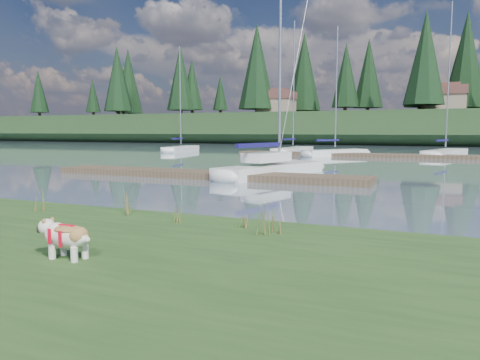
% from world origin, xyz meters
% --- Properties ---
extents(ground, '(200.00, 200.00, 0.00)m').
position_xyz_m(ground, '(0.00, 30.00, 0.00)').
color(ground, slate).
rests_on(ground, ground).
extents(ridge, '(200.00, 20.00, 5.00)m').
position_xyz_m(ridge, '(0.00, 73.00, 2.50)').
color(ridge, '#1A3017').
rests_on(ridge, ground).
extents(bulldog, '(0.94, 0.42, 0.57)m').
position_xyz_m(bulldog, '(1.61, -5.48, 0.71)').
color(bulldog, silver).
rests_on(bulldog, bank).
extents(sailboat_main, '(3.70, 8.51, 12.08)m').
position_xyz_m(sailboat_main, '(-1.11, 11.78, 0.42)').
color(sailboat_main, silver).
rests_on(sailboat_main, ground).
extents(dock_near, '(16.00, 2.00, 0.30)m').
position_xyz_m(dock_near, '(-4.00, 9.00, 0.15)').
color(dock_near, '#4C3D2C').
rests_on(dock_near, ground).
extents(dock_far, '(26.00, 2.20, 0.30)m').
position_xyz_m(dock_far, '(2.00, 30.00, 0.15)').
color(dock_far, '#4C3D2C').
rests_on(dock_far, ground).
extents(sailboat_bg_0, '(2.50, 7.71, 11.03)m').
position_xyz_m(sailboat_bg_0, '(-19.25, 32.76, 0.32)').
color(sailboat_bg_0, silver).
rests_on(sailboat_bg_0, ground).
extents(sailboat_bg_1, '(2.07, 8.74, 12.86)m').
position_xyz_m(sailboat_bg_1, '(-7.27, 34.52, 0.33)').
color(sailboat_bg_1, silver).
rests_on(sailboat_bg_1, ground).
extents(sailboat_bg_2, '(5.35, 7.01, 11.25)m').
position_xyz_m(sailboat_bg_2, '(-1.98, 30.80, 0.33)').
color(sailboat_bg_2, silver).
rests_on(sailboat_bg_2, ground).
extents(sailboat_bg_3, '(4.08, 9.31, 13.31)m').
position_xyz_m(sailboat_bg_3, '(6.73, 35.00, 0.32)').
color(sailboat_bg_3, silver).
rests_on(sailboat_bg_3, ground).
extents(weed_0, '(0.17, 0.14, 0.71)m').
position_xyz_m(weed_0, '(0.14, -2.18, 0.65)').
color(weed_0, '#475B23').
rests_on(weed_0, bank).
extents(weed_1, '(0.17, 0.14, 0.51)m').
position_xyz_m(weed_1, '(1.67, -2.46, 0.56)').
color(weed_1, '#475B23').
rests_on(weed_1, bank).
extents(weed_2, '(0.17, 0.14, 0.78)m').
position_xyz_m(weed_2, '(3.74, -2.85, 0.68)').
color(weed_2, '#475B23').
rests_on(weed_2, bank).
extents(weed_3, '(0.17, 0.14, 0.64)m').
position_xyz_m(weed_3, '(-1.94, -2.68, 0.62)').
color(weed_3, '#475B23').
rests_on(weed_3, bank).
extents(weed_4, '(0.17, 0.14, 0.42)m').
position_xyz_m(weed_4, '(3.10, -2.36, 0.53)').
color(weed_4, '#475B23').
rests_on(weed_4, bank).
extents(weed_5, '(0.17, 0.14, 0.50)m').
position_xyz_m(weed_5, '(3.88, -2.58, 0.56)').
color(weed_5, '#475B23').
rests_on(weed_5, bank).
extents(mud_lip, '(60.00, 0.50, 0.14)m').
position_xyz_m(mud_lip, '(0.00, -1.60, 0.07)').
color(mud_lip, '#33281C').
rests_on(mud_lip, ground).
extents(conifer_0, '(5.72, 5.72, 14.15)m').
position_xyz_m(conifer_0, '(-55.00, 67.00, 12.64)').
color(conifer_0, '#382619').
rests_on(conifer_0, ridge).
extents(conifer_1, '(4.40, 4.40, 11.30)m').
position_xyz_m(conifer_1, '(-40.00, 71.00, 11.28)').
color(conifer_1, '#382619').
rests_on(conifer_1, ridge).
extents(conifer_2, '(6.60, 6.60, 16.05)m').
position_xyz_m(conifer_2, '(-25.00, 68.00, 13.54)').
color(conifer_2, '#382619').
rests_on(conifer_2, ridge).
extents(conifer_3, '(4.84, 4.84, 12.25)m').
position_xyz_m(conifer_3, '(-10.00, 72.00, 11.74)').
color(conifer_3, '#382619').
rests_on(conifer_3, ridge).
extents(conifer_4, '(6.16, 6.16, 15.10)m').
position_xyz_m(conifer_4, '(3.00, 66.00, 13.09)').
color(conifer_4, '#382619').
rests_on(conifer_4, ridge).
extents(house_0, '(6.30, 5.30, 4.65)m').
position_xyz_m(house_0, '(-22.00, 70.00, 7.31)').
color(house_0, gray).
rests_on(house_0, ridge).
extents(house_1, '(6.30, 5.30, 4.65)m').
position_xyz_m(house_1, '(6.00, 71.00, 7.31)').
color(house_1, gray).
rests_on(house_1, ridge).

